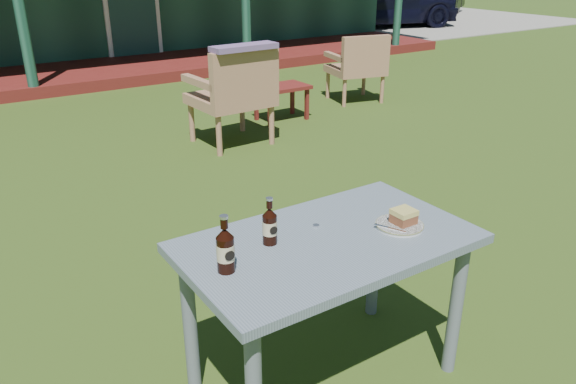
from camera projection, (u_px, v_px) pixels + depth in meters
ground at (182, 240)px, 3.80m from camera, size 80.00×80.00×0.00m
gravel_strip at (408, 21)px, 15.64m from camera, size 9.00×6.00×0.02m
cafe_table at (328, 260)px, 2.33m from camera, size 1.20×0.70×0.72m
plate at (400, 225)px, 2.39m from camera, size 0.20×0.20×0.01m
cake_slice at (404, 216)px, 2.38m from camera, size 0.09×0.09×0.06m
fork at (390, 228)px, 2.34m from camera, size 0.07×0.13×0.00m
cola_bottle_near at (270, 225)px, 2.22m from camera, size 0.06×0.06×0.20m
cola_bottle_far at (225, 249)px, 2.02m from camera, size 0.07×0.07×0.23m
bottle_cap at (316, 226)px, 2.39m from camera, size 0.03×0.03×0.01m
armchair_left at (235, 92)px, 5.46m from camera, size 0.75×0.70×0.97m
armchair_right at (359, 65)px, 7.11m from camera, size 0.75×0.72×0.86m
floral_throw at (244, 47)px, 5.14m from camera, size 0.65×0.23×0.05m
side_table at (281, 91)px, 6.39m from camera, size 0.60×0.40×0.40m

